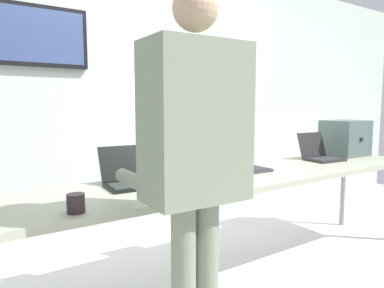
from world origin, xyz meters
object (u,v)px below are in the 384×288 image
laptop_station_3 (320,154)px  person (194,150)px  laptop_station_2 (240,162)px  laptop_station_1 (130,176)px  equipment_box (345,138)px  coffee_mug (76,203)px  workbench (228,183)px

laptop_station_3 → person: 2.02m
laptop_station_2 → laptop_station_3: (0.93, -0.03, -0.00)m
laptop_station_1 → equipment_box: bearing=0.7°
equipment_box → laptop_station_3: (-0.45, -0.05, -0.12)m
equipment_box → coffee_mug: bearing=-171.5°
laptop_station_2 → coffee_mug: 1.41m
laptop_station_1 → person: 0.79m
workbench → person: (-0.71, -0.62, 0.35)m
laptop_station_2 → laptop_station_3: size_ratio=1.03×
person → coffee_mug: bearing=138.0°
laptop_station_1 → person: size_ratio=0.20×
coffee_mug → equipment_box: bearing=8.5°
workbench → laptop_station_1: bearing=169.0°
equipment_box → laptop_station_2: 1.39m
equipment_box → laptop_station_2: bearing=-179.3°
laptop_station_3 → laptop_station_1: bearing=179.4°
laptop_station_1 → laptop_station_3: size_ratio=1.03×
workbench → coffee_mug: size_ratio=41.50×
workbench → equipment_box: 1.64m
laptop_station_1 → laptop_station_2: bearing=0.7°
equipment_box → laptop_station_2: size_ratio=1.14×
laptop_station_3 → person: (-1.87, -0.73, 0.25)m
workbench → laptop_station_2: size_ratio=10.66×
laptop_station_1 → laptop_station_3: laptop_station_3 is taller
person → laptop_station_1: bearing=87.8°
equipment_box → laptop_station_2: (-1.38, -0.02, -0.11)m
laptop_station_3 → coffee_mug: bearing=-171.0°
laptop_station_2 → person: 1.23m
laptop_station_3 → person: bearing=-158.6°
workbench → laptop_station_3: bearing=5.5°
laptop_station_2 → coffee_mug: bearing=-163.7°
workbench → laptop_station_1: size_ratio=10.65×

